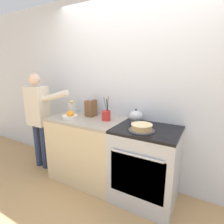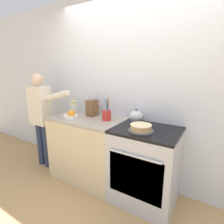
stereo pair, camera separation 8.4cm
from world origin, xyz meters
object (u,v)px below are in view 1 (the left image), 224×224
object	(u,v)px
utensil_crock	(106,115)
layer_cake	(142,128)
person_baker	(38,114)
fruit_bowl	(70,115)
milk_carton	(72,107)
knife_block	(91,108)
tea_kettle	(136,116)
stove_range	(145,165)

from	to	relation	value
utensil_crock	layer_cake	bearing A→B (deg)	-15.66
person_baker	fruit_bowl	bearing A→B (deg)	11.71
milk_carton	utensil_crock	bearing A→B (deg)	-7.38
knife_block	fruit_bowl	xyz separation A→B (m)	(-0.17, -0.26, -0.07)
person_baker	utensil_crock	bearing A→B (deg)	20.58
layer_cake	milk_carton	world-z (taller)	milk_carton
tea_kettle	knife_block	distance (m)	0.69
fruit_bowl	milk_carton	xyz separation A→B (m)	(-0.21, 0.27, 0.05)
fruit_bowl	knife_block	bearing A→B (deg)	57.51
tea_kettle	milk_carton	size ratio (longest dim) A/B	1.07
tea_kettle	person_baker	distance (m)	1.55
fruit_bowl	milk_carton	distance (m)	0.34
stove_range	milk_carton	world-z (taller)	milk_carton
tea_kettle	layer_cake	bearing A→B (deg)	-57.08
stove_range	milk_carton	size ratio (longest dim) A/B	4.53
tea_kettle	milk_carton	world-z (taller)	milk_carton
utensil_crock	person_baker	xyz separation A→B (m)	(-1.14, -0.18, -0.09)
fruit_bowl	person_baker	world-z (taller)	person_baker
layer_cake	person_baker	size ratio (longest dim) A/B	0.19
stove_range	person_baker	xyz separation A→B (m)	(-1.73, -0.12, 0.45)
layer_cake	knife_block	world-z (taller)	knife_block
stove_range	knife_block	distance (m)	1.08
fruit_bowl	utensil_crock	bearing A→B (deg)	20.59
utensil_crock	fruit_bowl	distance (m)	0.51
knife_block	person_baker	bearing A→B (deg)	-162.36
milk_carton	person_baker	size ratio (longest dim) A/B	0.13
stove_range	layer_cake	distance (m)	0.51
stove_range	utensil_crock	size ratio (longest dim) A/B	2.79
tea_kettle	milk_carton	bearing A→B (deg)	-178.22
layer_cake	utensil_crock	bearing A→B (deg)	164.34
stove_range	layer_cake	bearing A→B (deg)	-110.31
knife_block	person_baker	world-z (taller)	person_baker
utensil_crock	fruit_bowl	bearing A→B (deg)	-159.41
knife_block	fruit_bowl	world-z (taller)	knife_block
layer_cake	knife_block	bearing A→B (deg)	164.58
layer_cake	milk_carton	bearing A→B (deg)	168.85
stove_range	knife_block	size ratio (longest dim) A/B	2.80
utensil_crock	milk_carton	xyz separation A→B (m)	(-0.68, 0.09, 0.02)
utensil_crock	fruit_bowl	xyz separation A→B (m)	(-0.48, -0.18, -0.03)
layer_cake	milk_carton	size ratio (longest dim) A/B	1.43
knife_block	milk_carton	bearing A→B (deg)	179.15
tea_kettle	milk_carton	xyz separation A→B (m)	(-1.06, -0.03, 0.02)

